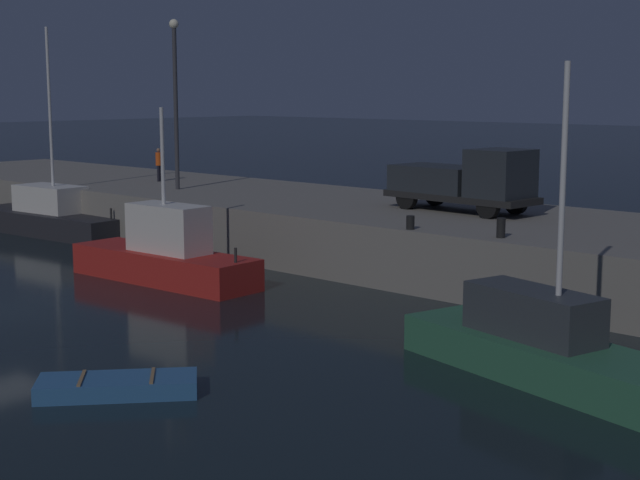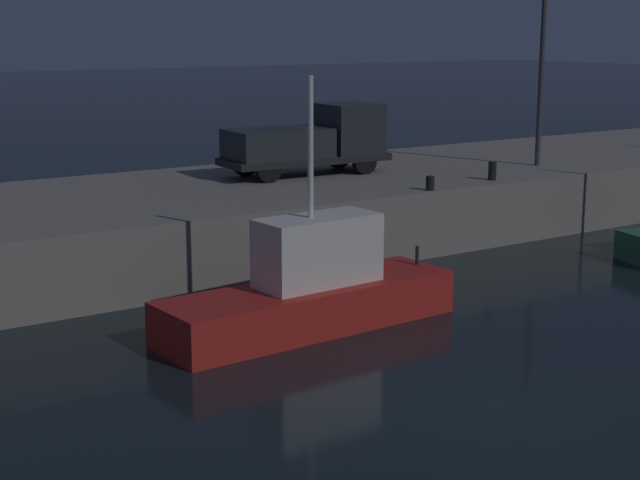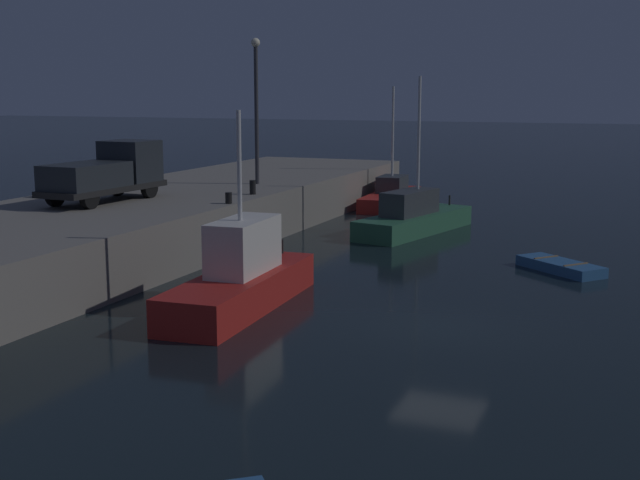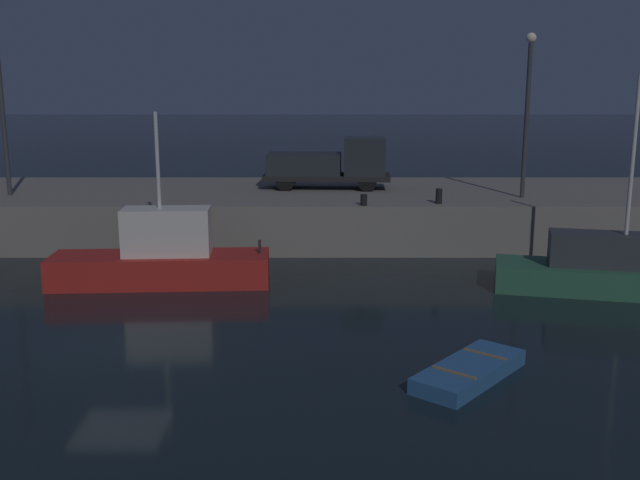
% 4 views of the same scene
% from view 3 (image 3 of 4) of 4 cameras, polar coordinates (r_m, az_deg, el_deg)
% --- Properties ---
extents(ground_plane, '(320.00, 320.00, 0.00)m').
position_cam_3_polar(ground_plane, '(24.81, 8.17, -5.90)').
color(ground_plane, black).
extents(pier_quay, '(61.35, 9.70, 2.16)m').
position_cam_3_polar(pier_quay, '(31.81, -19.78, -0.86)').
color(pier_quay, gray).
rests_on(pier_quay, ground).
extents(fishing_boat_white, '(7.92, 2.56, 6.18)m').
position_cam_3_polar(fishing_boat_white, '(26.74, -5.32, -2.58)').
color(fishing_boat_white, red).
rests_on(fishing_boat_white, ground).
extents(fishing_boat_orange, '(8.29, 3.96, 7.42)m').
position_cam_3_polar(fishing_boat_orange, '(40.88, 6.30, 1.51)').
color(fishing_boat_orange, '#2D6647').
rests_on(fishing_boat_orange, ground).
extents(fishing_boat_grey, '(7.81, 2.46, 6.99)m').
position_cam_3_polar(fishing_boat_grey, '(50.33, 4.81, 2.99)').
color(fishing_boat_grey, red).
rests_on(fishing_boat_grey, ground).
extents(dinghy_orange_near, '(3.28, 3.56, 0.43)m').
position_cam_3_polar(dinghy_orange_near, '(33.35, 15.87, -1.71)').
color(dinghy_orange_near, '#2D6099').
rests_on(dinghy_orange_near, ground).
extents(lamp_post_east, '(0.44, 0.44, 7.11)m').
position_cam_3_polar(lamp_post_east, '(42.26, -4.31, 9.48)').
color(lamp_post_east, '#38383D').
rests_on(lamp_post_east, pier_quay).
extents(utility_truck, '(6.17, 2.41, 2.47)m').
position_cam_3_polar(utility_truck, '(36.64, -14.11, 4.42)').
color(utility_truck, black).
rests_on(utility_truck, pier_quay).
extents(bollard_west, '(0.28, 0.28, 0.46)m').
position_cam_3_polar(bollard_west, '(35.09, -6.17, 2.83)').
color(bollard_west, black).
rests_on(bollard_west, pier_quay).
extents(bollard_central, '(0.28, 0.28, 0.63)m').
position_cam_3_polar(bollard_central, '(38.13, -4.55, 3.56)').
color(bollard_central, black).
rests_on(bollard_central, pier_quay).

